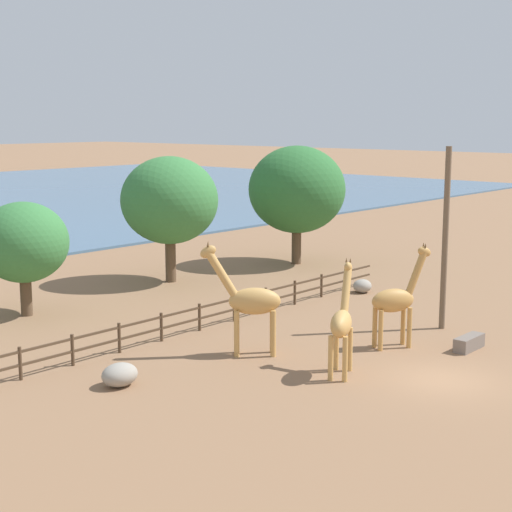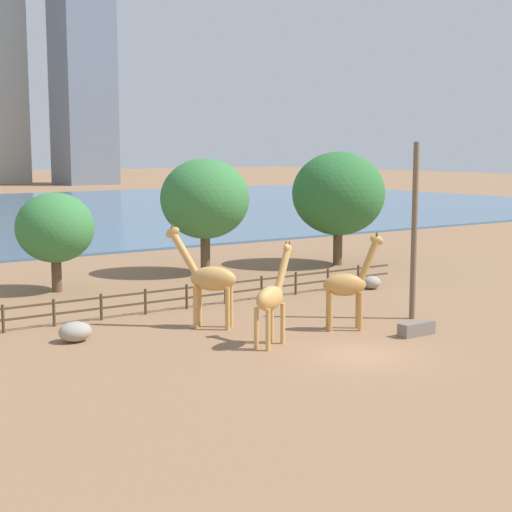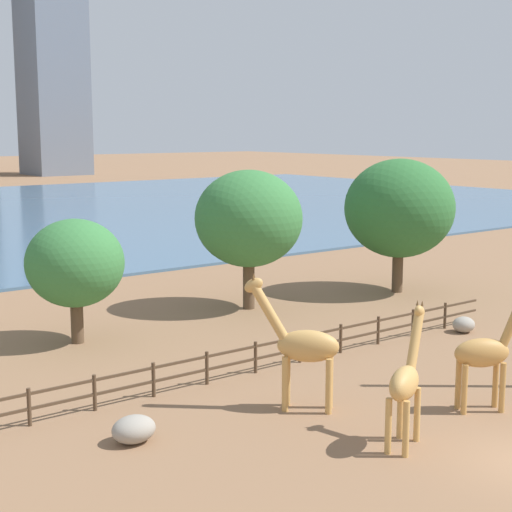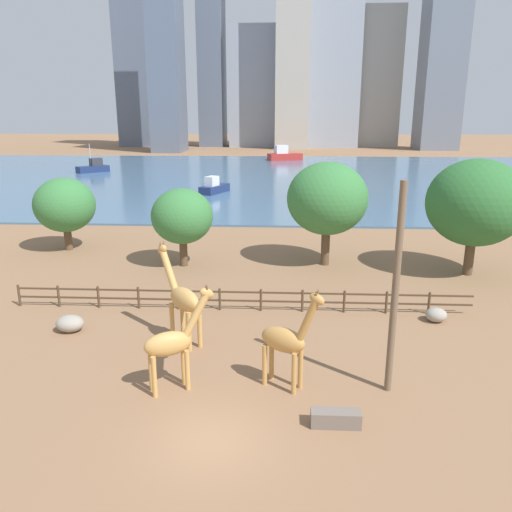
{
  "view_description": "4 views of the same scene",
  "coord_description": "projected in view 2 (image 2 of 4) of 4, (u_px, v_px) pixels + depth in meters",
  "views": [
    {
      "loc": [
        -25.98,
        -13.6,
        9.73
      ],
      "look_at": [
        -0.15,
        9.38,
        3.72
      ],
      "focal_mm": 55.0,
      "sensor_mm": 36.0,
      "label": 1
    },
    {
      "loc": [
        -20.79,
        -22.85,
        8.22
      ],
      "look_at": [
        3.17,
        11.99,
        2.44
      ],
      "focal_mm": 55.0,
      "sensor_mm": 36.0,
      "label": 2
    },
    {
      "loc": [
        -19.77,
        -12.26,
        9.72
      ],
      "look_at": [
        1.58,
        15.56,
        4.07
      ],
      "focal_mm": 55.0,
      "sensor_mm": 36.0,
      "label": 3
    },
    {
      "loc": [
        2.32,
        -14.67,
        10.85
      ],
      "look_at": [
        1.03,
        9.63,
        3.94
      ],
      "focal_mm": 35.0,
      "sensor_mm": 36.0,
      "label": 4
    }
  ],
  "objects": [
    {
      "name": "feeding_trough",
      "position": [
        416.0,
        329.0,
        34.78
      ],
      "size": [
        1.8,
        0.6,
        0.6
      ],
      "primitive_type": "cube",
      "color": "#72665B",
      "rests_on": "ground"
    },
    {
      "name": "giraffe_tall",
      "position": [
        209.0,
        278.0,
        36.05
      ],
      "size": [
        2.79,
        2.91,
        4.83
      ],
      "rotation": [
        0.0,
        0.0,
        2.33
      ],
      "color": "tan",
      "rests_on": "ground"
    },
    {
      "name": "tree_left_large",
      "position": [
        338.0,
        194.0,
        55.35
      ],
      "size": [
        6.56,
        6.56,
        8.05
      ],
      "color": "brown",
      "rests_on": "ground"
    },
    {
      "name": "tree_center_broad",
      "position": [
        55.0,
        228.0,
        44.99
      ],
      "size": [
        4.49,
        4.49,
        5.76
      ],
      "color": "brown",
      "rests_on": "ground"
    },
    {
      "name": "boulder_near_fence",
      "position": [
        372.0,
        282.0,
        46.37
      ],
      "size": [
        1.13,
        1.03,
        0.77
      ],
      "primitive_type": "ellipsoid",
      "color": "gray",
      "rests_on": "ground"
    },
    {
      "name": "giraffe_companion",
      "position": [
        272.0,
        297.0,
        32.76
      ],
      "size": [
        2.94,
        1.86,
        4.33
      ],
      "rotation": [
        0.0,
        0.0,
        0.47
      ],
      "color": "tan",
      "rests_on": "ground"
    },
    {
      "name": "tree_left_small",
      "position": [
        205.0,
        199.0,
        51.4
      ],
      "size": [
        5.86,
        5.86,
        7.62
      ],
      "color": "brown",
      "rests_on": "ground"
    },
    {
      "name": "boulder_by_pole",
      "position": [
        75.0,
        332.0,
        33.63
      ],
      "size": [
        1.44,
        1.16,
        0.87
      ],
      "primitive_type": "ellipsoid",
      "color": "gray",
      "rests_on": "ground"
    },
    {
      "name": "utility_pole",
      "position": [
        414.0,
        232.0,
        37.69
      ],
      "size": [
        0.28,
        0.28,
        8.56
      ],
      "primitive_type": "cylinder",
      "color": "brown",
      "rests_on": "ground"
    },
    {
      "name": "giraffe_young",
      "position": [
        348.0,
        284.0,
        35.64
      ],
      "size": [
        2.71,
        1.87,
        4.53
      ],
      "rotation": [
        0.0,
        0.0,
        5.76
      ],
      "color": "#C18C47",
      "rests_on": "ground"
    },
    {
      "name": "enclosure_fence",
      "position": [
        198.0,
        293.0,
        40.87
      ],
      "size": [
        26.12,
        0.14,
        1.3
      ],
      "color": "#4C3826",
      "rests_on": "ground"
    }
  ]
}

